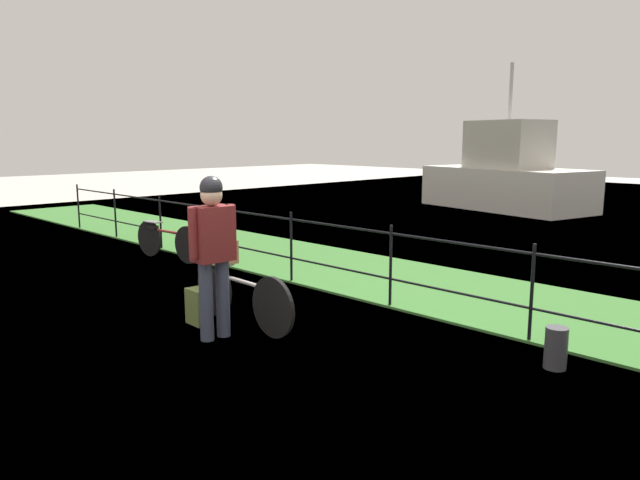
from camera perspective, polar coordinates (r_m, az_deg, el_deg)
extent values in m
plane|color=#B2ADA3|center=(5.85, -8.23, -10.93)|extent=(60.00, 60.00, 0.00)
cube|color=#38702D|center=(8.32, 11.61, -4.64)|extent=(27.00, 2.40, 0.03)
plane|color=#60849E|center=(15.02, 27.57, 0.78)|extent=(30.00, 30.00, 0.00)
cylinder|color=black|center=(14.62, -22.10, 2.96)|extent=(0.04, 0.04, 1.02)
cylinder|color=black|center=(12.99, -18.98, 2.38)|extent=(0.04, 0.04, 1.02)
cylinder|color=black|center=(11.41, -15.00, 1.63)|extent=(0.04, 0.04, 1.02)
cylinder|color=black|center=(9.90, -9.78, 0.63)|extent=(0.04, 0.04, 1.02)
cylinder|color=black|center=(8.51, -2.77, -0.72)|extent=(0.04, 0.04, 1.02)
cylinder|color=black|center=(7.30, 6.77, -2.54)|extent=(0.04, 0.04, 1.02)
cylinder|color=black|center=(6.38, 19.58, -4.85)|extent=(0.04, 0.04, 1.02)
cylinder|color=black|center=(7.34, 6.74, -3.70)|extent=(18.00, 0.03, 0.03)
cylinder|color=black|center=(7.23, 6.83, 0.62)|extent=(18.00, 0.03, 0.03)
cylinder|color=black|center=(6.22, -4.51, -6.43)|extent=(0.65, 0.07, 0.65)
cylinder|color=black|center=(7.08, -10.06, -4.55)|extent=(0.65, 0.07, 0.65)
cylinder|color=#BCB7B2|center=(6.60, -7.50, -3.94)|extent=(0.85, 0.07, 0.04)
cube|color=black|center=(6.93, -9.57, -2.94)|extent=(0.20, 0.10, 0.06)
cube|color=slate|center=(6.91, -9.59, -2.20)|extent=(0.36, 0.17, 0.02)
cube|color=#A87F51|center=(6.88, -9.63, -1.05)|extent=(0.38, 0.29, 0.26)
ellipsoid|color=tan|center=(6.85, -9.67, 0.57)|extent=(0.28, 0.15, 0.13)
sphere|color=tan|center=(6.74, -9.12, 0.94)|extent=(0.11, 0.11, 0.11)
cylinder|color=#383D51|center=(6.31, -9.28, -5.49)|extent=(0.14, 0.14, 0.82)
cylinder|color=#383D51|center=(6.21, -10.82, -5.80)|extent=(0.14, 0.14, 0.82)
cube|color=maroon|center=(6.11, -10.23, 0.61)|extent=(0.27, 0.41, 0.56)
cylinder|color=maroon|center=(6.23, -8.54, 1.08)|extent=(0.10, 0.10, 0.50)
cylinder|color=maroon|center=(5.99, -12.00, 0.64)|extent=(0.10, 0.10, 0.50)
sphere|color=tan|center=(6.06, -10.34, 4.25)|extent=(0.22, 0.22, 0.22)
sphere|color=black|center=(6.06, -10.37, 4.97)|extent=(0.23, 0.23, 0.23)
cube|color=olive|center=(6.82, -11.54, -6.24)|extent=(0.29, 0.19, 0.40)
cylinder|color=#38383D|center=(5.84, 21.62, -9.57)|extent=(0.20, 0.20, 0.38)
cylinder|color=black|center=(10.05, -12.51, -0.47)|extent=(0.63, 0.12, 0.63)
cylinder|color=black|center=(10.87, -15.98, 0.15)|extent=(0.63, 0.12, 0.63)
cylinder|color=#9E2D2D|center=(10.42, -14.35, 0.78)|extent=(0.81, 0.14, 0.04)
cube|color=black|center=(10.74, -15.66, 1.20)|extent=(0.21, 0.11, 0.06)
cube|color=slate|center=(10.72, -15.68, 1.69)|extent=(0.38, 0.20, 0.02)
cube|color=silver|center=(18.26, 17.33, 4.72)|extent=(5.16, 3.18, 1.19)
cube|color=#B7B2A8|center=(18.20, 17.53, 8.72)|extent=(2.40, 1.95, 1.36)
cylinder|color=#B2B2B2|center=(18.24, 17.78, 13.36)|extent=(0.10, 0.10, 1.60)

